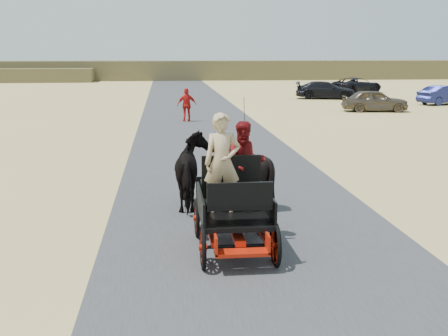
{
  "coord_description": "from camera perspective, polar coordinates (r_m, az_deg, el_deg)",
  "views": [
    {
      "loc": [
        -1.75,
        -10.96,
        3.59
      ],
      "look_at": [
        -0.53,
        0.42,
        1.2
      ],
      "focal_mm": 45.0,
      "sensor_mm": 36.0,
      "label": 1
    }
  ],
  "objects": [
    {
      "name": "ground",
      "position": [
        11.66,
        2.81,
        -6.15
      ],
      "size": [
        140.0,
        140.0,
        0.0
      ],
      "primitive_type": "plane",
      "color": "tan"
    },
    {
      "name": "horse_right",
      "position": [
        13.19,
        1.73,
        -0.21
      ],
      "size": [
        1.37,
        1.54,
        1.7
      ],
      "primitive_type": "imported",
      "rotation": [
        0.0,
        0.0,
        3.14
      ],
      "color": "black",
      "rests_on": "ground"
    },
    {
      "name": "road",
      "position": [
        11.66,
        2.81,
        -6.13
      ],
      "size": [
        6.0,
        140.0,
        0.01
      ],
      "primitive_type": "cube",
      "color": "#38383A",
      "rests_on": "ground"
    },
    {
      "name": "car_c",
      "position": [
        44.01,
        10.29,
        7.79
      ],
      "size": [
        4.89,
        2.91,
        1.33
      ],
      "primitive_type": "imported",
      "rotation": [
        0.0,
        0.0,
        1.33
      ],
      "color": "black",
      "rests_on": "ground"
    },
    {
      "name": "car_d",
      "position": [
        50.73,
        13.33,
        8.18
      ],
      "size": [
        5.33,
        4.35,
        1.35
      ],
      "primitive_type": "imported",
      "rotation": [
        0.0,
        0.0,
        2.09
      ],
      "color": "black",
      "rests_on": "ground"
    },
    {
      "name": "passenger_woman",
      "position": [
        10.69,
        2.17,
        0.56
      ],
      "size": [
        0.77,
        0.6,
        1.58
      ],
      "primitive_type": "imported",
      "color": "#660C0F",
      "rests_on": "carriage"
    },
    {
      "name": "horse_left",
      "position": [
        13.09,
        -3.05,
        -0.32
      ],
      "size": [
        0.91,
        2.01,
        1.7
      ],
      "primitive_type": "imported",
      "rotation": [
        0.0,
        0.0,
        3.14
      ],
      "color": "black",
      "rests_on": "ground"
    },
    {
      "name": "car_b",
      "position": [
        41.56,
        21.53,
        6.91
      ],
      "size": [
        4.15,
        2.55,
        1.29
      ],
      "primitive_type": "imported",
      "rotation": [
        0.0,
        0.0,
        1.9
      ],
      "color": "navy",
      "rests_on": "ground"
    },
    {
      "name": "driver_man",
      "position": [
        10.08,
        -0.19,
        0.52
      ],
      "size": [
        0.66,
        0.43,
        1.8
      ],
      "primitive_type": "imported",
      "color": "tan",
      "rests_on": "carriage"
    },
    {
      "name": "carriage",
      "position": [
        10.37,
        0.95,
        -6.35
      ],
      "size": [
        1.3,
        2.4,
        0.72
      ],
      "primitive_type": null,
      "color": "black",
      "rests_on": "ground"
    },
    {
      "name": "car_a",
      "position": [
        35.35,
        15.08,
        6.64
      ],
      "size": [
        4.08,
        2.09,
        1.33
      ],
      "primitive_type": "imported",
      "rotation": [
        0.0,
        0.0,
        1.43
      ],
      "color": "brown",
      "rests_on": "ground"
    },
    {
      "name": "pedestrian",
      "position": [
        29.26,
        -3.79,
        6.42
      ],
      "size": [
        1.06,
        0.56,
        1.73
      ],
      "primitive_type": "imported",
      "rotation": [
        0.0,
        0.0,
        3.28
      ],
      "color": "red",
      "rests_on": "ground"
    },
    {
      "name": "ridge_far",
      "position": [
        73.02,
        -4.83,
        9.87
      ],
      "size": [
        140.0,
        6.0,
        2.4
      ],
      "primitive_type": "cube",
      "color": "brown",
      "rests_on": "ground"
    }
  ]
}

